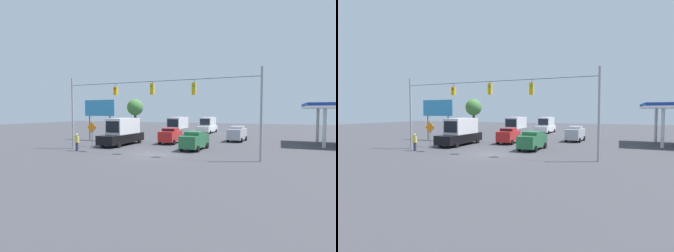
# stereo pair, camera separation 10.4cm
# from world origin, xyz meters

# --- Properties ---
(ground_plane) EXTENTS (140.00, 140.00, 0.00)m
(ground_plane) POSITION_xyz_m (0.00, 0.00, 0.00)
(ground_plane) COLOR #3D3D42
(overhead_signal_span) EXTENTS (19.21, 0.38, 7.46)m
(overhead_signal_span) POSITION_xyz_m (-0.12, -0.20, 4.60)
(overhead_signal_span) COLOR #939399
(overhead_signal_span) RESTS_ON ground_plane
(sedan_red_withflow_mid) EXTENTS (2.17, 4.00, 1.92)m
(sedan_red_withflow_mid) POSITION_xyz_m (1.65, -8.46, 1.00)
(sedan_red_withflow_mid) COLOR red
(sedan_red_withflow_mid) RESTS_ON ground_plane
(box_truck_white_withflow_deep) EXTENTS (2.52, 6.82, 2.94)m
(box_truck_white_withflow_deep) POSITION_xyz_m (1.67, -26.64, 1.45)
(box_truck_white_withflow_deep) COLOR silver
(box_truck_white_withflow_deep) RESTS_ON ground_plane
(sedan_green_crossing_near) EXTENTS (2.13, 4.64, 1.90)m
(sedan_green_crossing_near) POSITION_xyz_m (-2.76, -4.46, 0.99)
(sedan_green_crossing_near) COLOR #236038
(sedan_green_crossing_near) RESTS_ON ground_plane
(sedan_silver_oncoming_far) EXTENTS (2.24, 4.29, 2.03)m
(sedan_silver_oncoming_far) POSITION_xyz_m (-5.61, -14.21, 1.05)
(sedan_silver_oncoming_far) COLOR #A8AAB2
(sedan_silver_oncoming_far) RESTS_ON ground_plane
(box_truck_grey_withflow_far) EXTENTS (2.58, 6.82, 3.08)m
(box_truck_grey_withflow_far) POSITION_xyz_m (4.48, -18.13, 1.51)
(box_truck_grey_withflow_far) COLOR slate
(box_truck_grey_withflow_far) RESTS_ON ground_plane
(box_truck_black_parked_shoulder) EXTENTS (2.48, 6.91, 3.17)m
(box_truck_black_parked_shoulder) POSITION_xyz_m (6.40, -5.01, 1.55)
(box_truck_black_parked_shoulder) COLOR black
(box_truck_black_parked_shoulder) RESTS_ON ground_plane
(traffic_cone_nearest) EXTENTS (0.32, 0.32, 0.61)m
(traffic_cone_nearest) POSITION_xyz_m (6.98, -4.65, 0.31)
(traffic_cone_nearest) COLOR orange
(traffic_cone_nearest) RESTS_ON ground_plane
(traffic_cone_second) EXTENTS (0.32, 0.32, 0.61)m
(traffic_cone_second) POSITION_xyz_m (7.24, -8.06, 0.31)
(traffic_cone_second) COLOR orange
(traffic_cone_second) RESTS_ON ground_plane
(traffic_cone_third) EXTENTS (0.32, 0.32, 0.61)m
(traffic_cone_third) POSITION_xyz_m (7.09, -11.15, 0.31)
(traffic_cone_third) COLOR orange
(traffic_cone_third) RESTS_ON ground_plane
(roadside_billboard) EXTENTS (4.92, 0.16, 5.58)m
(roadside_billboard) POSITION_xyz_m (12.16, -8.11, 4.15)
(roadside_billboard) COLOR #4C473D
(roadside_billboard) RESTS_ON ground_plane
(work_zone_sign) EXTENTS (1.27, 0.06, 2.84)m
(work_zone_sign) POSITION_xyz_m (8.51, -2.05, 1.99)
(work_zone_sign) COLOR slate
(work_zone_sign) RESTS_ON ground_plane
(pedestrian) EXTENTS (0.40, 0.28, 1.75)m
(pedestrian) POSITION_xyz_m (7.89, 1.02, 0.88)
(pedestrian) COLOR #2D334C
(pedestrian) RESTS_ON ground_plane
(tree_horizon_left) EXTENTS (3.63, 3.63, 6.80)m
(tree_horizon_left) POSITION_xyz_m (18.84, -29.22, 4.91)
(tree_horizon_left) COLOR #4C3823
(tree_horizon_left) RESTS_ON ground_plane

